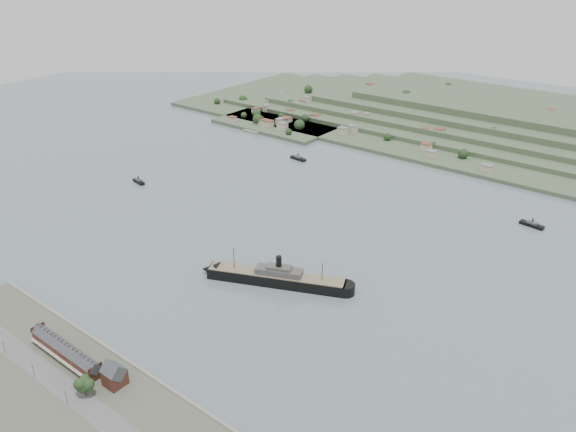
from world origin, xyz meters
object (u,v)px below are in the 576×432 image
Objects in this scene: terrace_row at (66,351)px; gabled_building at (114,375)px; steamship at (272,277)px; fig_tree at (84,385)px; tugboat at (139,181)px.

gabled_building is at bearing 6.12° from terrace_row.
gabled_building reaches higher than terrace_row.
terrace_row is 135.26m from steamship.
fig_tree is (32.27, -10.21, 2.10)m from terrace_row.
steamship is at bearing 87.58° from fig_tree.
gabled_building is at bearing -90.31° from steamship.
tugboat is at bearing 165.07° from steamship.
gabled_building reaches higher than tugboat.
gabled_building is 0.85× the size of tugboat.
gabled_building is 15.18m from fig_tree.
steamship is 8.85× the size of fig_tree.
terrace_row is 3.34× the size of tugboat.
gabled_building is (37.50, 4.02, 1.34)m from terrace_row.
terrace_row is at bearing -173.88° from gabled_building.
steamship is (0.68, 125.72, -3.46)m from gabled_building.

